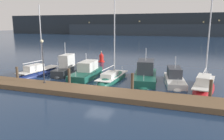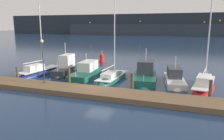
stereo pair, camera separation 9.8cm
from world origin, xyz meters
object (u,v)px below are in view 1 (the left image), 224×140
Objects in this scene: sailboat_berth_1 at (39,73)px; motorboat_berth_3 at (86,75)px; sailboat_berth_7 at (204,88)px; channel_buoy at (101,58)px; motorboat_berth_5 at (145,76)px; dock_lamppost at (43,55)px; motorboat_berth_2 at (66,71)px; sailboat_berth_4 at (112,79)px; motorboat_berth_6 at (174,80)px.

motorboat_berth_3 is (6.33, 0.49, 0.21)m from sailboat_berth_1.
channel_buoy is at bearing 143.05° from sailboat_berth_7.
sailboat_berth_1 is 1.21× the size of motorboat_berth_5.
motorboat_berth_3 is at bearing 66.58° from dock_lamppost.
dock_lamppost is (0.37, -16.18, 2.64)m from channel_buoy.
motorboat_berth_2 is 6.85m from dock_lamppost.
sailboat_berth_1 is 0.96× the size of sailboat_berth_7.
sailboat_berth_4 reaches higher than dock_lamppost.
motorboat_berth_2 is 0.82× the size of motorboat_berth_3.
sailboat_berth_1 is 9.60m from sailboat_berth_4.
sailboat_berth_7 is 19.40m from channel_buoy.
sailboat_berth_1 is 16.45m from motorboat_berth_6.
dock_lamppost is at bearing -163.33° from sailboat_berth_7.
sailboat_berth_7 is (6.07, -1.56, -0.31)m from motorboat_berth_5.
sailboat_berth_7 reaches higher than sailboat_berth_1.
dock_lamppost reaches higher than motorboat_berth_3.
channel_buoy is at bearing 117.85° from sailboat_berth_4.
sailboat_berth_1 is 1.40× the size of motorboat_berth_6.
motorboat_berth_6 reaches higher than motorboat_berth_3.
motorboat_berth_2 is at bearing 27.14° from sailboat_berth_1.
motorboat_berth_3 is at bearing 4.41° from sailboat_berth_1.
sailboat_berth_4 is 2.35× the size of dock_lamppost.
motorboat_berth_2 is 0.61× the size of sailboat_berth_7.
channel_buoy is at bearing 72.00° from sailboat_berth_1.
motorboat_berth_6 is at bearing 5.15° from sailboat_berth_1.
motorboat_berth_5 is (3.61, 0.90, 0.37)m from sailboat_berth_4.
sailboat_berth_1 is 3.32m from motorboat_berth_2.
motorboat_berth_5 is at bearing 8.41° from motorboat_berth_3.
channel_buoy is (-9.42, 10.10, 0.22)m from motorboat_berth_5.
motorboat_berth_6 reaches higher than channel_buoy.
dock_lamppost reaches higher than motorboat_berth_6.
motorboat_berth_2 is at bearing 179.96° from motorboat_berth_5.
motorboat_berth_3 is 6.28m from dock_lamppost.
sailboat_berth_1 is at bearing 179.84° from sailboat_berth_7.
dock_lamppost is (-15.13, -4.53, 3.17)m from sailboat_berth_7.
dock_lamppost is (1.19, -6.09, 2.89)m from motorboat_berth_2.
channel_buoy is 16.40m from dock_lamppost.
sailboat_berth_4 is at bearing 3.58° from sailboat_berth_1.
channel_buoy is (-5.81, 11.00, 0.59)m from sailboat_berth_4.
motorboat_berth_5 is 1.78× the size of dock_lamppost.
channel_buoy is (-15.50, 11.65, 0.53)m from sailboat_berth_7.
motorboat_berth_2 is at bearing 172.18° from sailboat_berth_4.
sailboat_berth_4 reaches higher than sailboat_berth_7.
motorboat_berth_6 is at bearing -38.75° from channel_buoy.
sailboat_berth_7 is at bearing -14.39° from motorboat_berth_5.
motorboat_berth_6 is 0.69× the size of sailboat_berth_7.
sailboat_berth_4 is (9.58, 0.60, -0.05)m from sailboat_berth_1.
motorboat_berth_6 is 3.27m from sailboat_berth_7.
sailboat_berth_1 reaches higher than channel_buoy.
sailboat_berth_1 is 1.29× the size of motorboat_berth_3.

